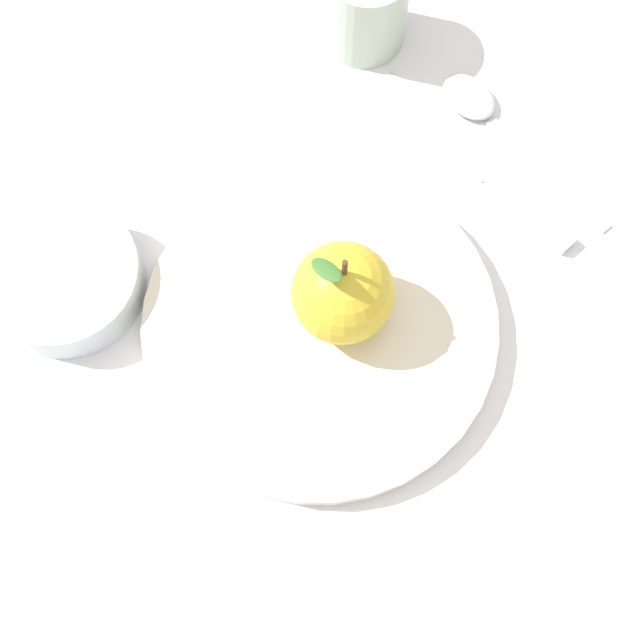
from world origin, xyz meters
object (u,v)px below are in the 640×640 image
object	(u,v)px
dinner_plate	(320,324)
cup	(366,2)
spoon	(486,114)
knife	(491,175)
apple	(340,294)
side_bowl	(64,277)

from	to	relation	value
dinner_plate	cup	bearing A→B (deg)	-113.04
cup	spoon	bearing A→B (deg)	125.60
spoon	knife	bearing A→B (deg)	75.43
cup	spoon	distance (m)	0.13
dinner_plate	knife	bearing A→B (deg)	-151.70
apple	cup	world-z (taller)	apple
cup	knife	bearing A→B (deg)	110.89
cup	spoon	xyz separation A→B (m)	(-0.07, 0.10, -0.04)
apple	side_bowl	size ratio (longest dim) A/B	0.78
side_bowl	spoon	world-z (taller)	side_bowl
dinner_plate	apple	xyz separation A→B (m)	(-0.01, -0.00, 0.04)
spoon	apple	bearing A→B (deg)	40.45
spoon	side_bowl	bearing A→B (deg)	9.82
spoon	cup	bearing A→B (deg)	-54.40
dinner_plate	knife	size ratio (longest dim) A/B	1.34
cup	knife	distance (m)	0.17
dinner_plate	side_bowl	bearing A→B (deg)	-25.09
apple	spoon	distance (m)	0.21
side_bowl	cup	bearing A→B (deg)	-149.45
dinner_plate	spoon	bearing A→B (deg)	-141.42
dinner_plate	apple	world-z (taller)	apple
apple	knife	world-z (taller)	apple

